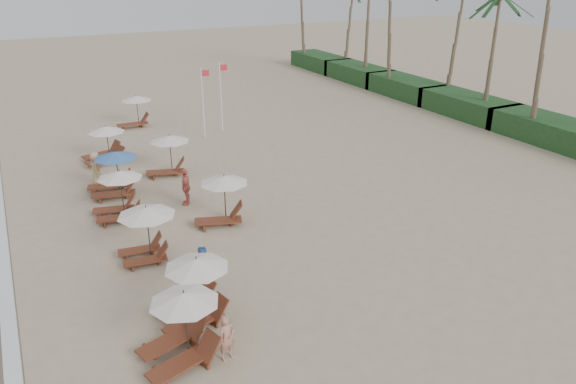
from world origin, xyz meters
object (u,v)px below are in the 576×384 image
lounger_station_1 (191,292)px  flag_pole_near (203,99)px  beachgoer_near (227,338)px  lounger_station_2 (144,231)px  inland_station_1 (167,153)px  inland_station_2 (134,110)px  lounger_station_5 (103,146)px  beachgoer_mid_a (202,268)px  lounger_station_0 (178,331)px  beachgoer_far_a (186,187)px  lounger_station_3 (117,197)px  beachgoer_far_b (96,169)px  inland_station_0 (221,198)px  lounger_station_4 (112,176)px

lounger_station_1 → flag_pole_near: bearing=69.1°
beachgoer_near → lounger_station_1: bearing=81.5°
flag_pole_near → lounger_station_2: bearing=-117.8°
inland_station_1 → inland_station_2: bearing=86.6°
lounger_station_5 → beachgoer_mid_a: (0.58, -16.11, -0.10)m
inland_station_2 → inland_station_1: bearing=-93.4°
lounger_station_0 → lounger_station_5: bearing=86.0°
beachgoer_far_a → flag_pole_near: bearing=-176.8°
lounger_station_3 → lounger_station_5: (0.90, 8.48, -0.13)m
lounger_station_0 → lounger_station_2: lounger_station_2 is taller
lounger_station_5 → flag_pole_near: size_ratio=0.57×
flag_pole_near → inland_station_2: bearing=127.4°
beachgoer_mid_a → beachgoer_far_b: (-1.62, 12.43, 0.06)m
inland_station_0 → beachgoer_mid_a: inland_station_0 is taller
inland_station_2 → beachgoer_far_b: (-4.49, -10.34, -0.34)m
lounger_station_5 → inland_station_1: inland_station_1 is taller
flag_pole_near → beachgoer_far_a: bearing=-114.3°
beachgoer_mid_a → beachgoer_far_a: bearing=-108.0°
inland_station_2 → beachgoer_near: inland_station_2 is taller
lounger_station_0 → beachgoer_far_a: size_ratio=1.42×
beachgoer_near → beachgoer_far_a: bearing=62.5°
inland_station_1 → flag_pole_near: flag_pole_near is taller
lounger_station_5 → lounger_station_3: bearing=-96.1°
lounger_station_4 → beachgoer_mid_a: (1.11, -10.63, -0.17)m
inland_station_0 → beachgoer_mid_a: (-2.64, -4.85, -0.41)m
lounger_station_4 → inland_station_1: size_ratio=0.98×
flag_pole_near → beachgoer_far_b: bearing=-145.7°
lounger_station_4 → beachgoer_far_a: bearing=-44.5°
lounger_station_4 → inland_station_1: 3.68m
lounger_station_3 → beachgoer_mid_a: (1.48, -7.63, -0.23)m
lounger_station_0 → inland_station_1: 16.04m
lounger_station_0 → lounger_station_1: (1.00, 1.75, 0.03)m
inland_station_0 → beachgoer_far_b: inland_station_0 is taller
lounger_station_4 → lounger_station_1: bearing=-89.2°
inland_station_1 → beachgoer_near: inland_station_1 is taller
lounger_station_1 → flag_pole_near: flag_pole_near is taller
lounger_station_4 → inland_station_2: lounger_station_4 is taller
lounger_station_2 → beachgoer_mid_a: (1.31, -3.16, -0.42)m
lounger_station_3 → beachgoer_far_a: bearing=1.2°
lounger_station_2 → beachgoer_far_a: lounger_station_2 is taller
inland_station_2 → flag_pole_near: (3.65, -4.78, 1.36)m
lounger_station_2 → lounger_station_5: 12.97m
inland_station_0 → beachgoer_mid_a: 5.53m
beachgoer_near → inland_station_1: bearing=64.5°
inland_station_0 → flag_pole_near: flag_pole_near is taller
beachgoer_near → beachgoer_far_b: size_ratio=0.83×
beachgoer_far_b → inland_station_2: bearing=-13.2°
inland_station_2 → inland_station_0: bearing=-90.7°
lounger_station_5 → beachgoer_mid_a: 16.12m
inland_station_1 → inland_station_0: bearing=-86.9°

